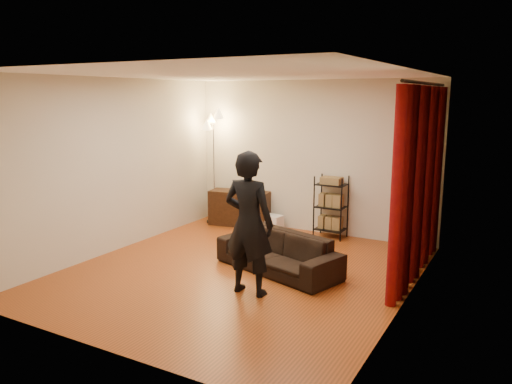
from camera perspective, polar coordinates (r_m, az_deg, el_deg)
The scene contains 14 objects.
floor at distance 7.06m, azimuth -1.92°, elevation -9.14°, with size 5.00×5.00×0.00m, color #994316.
ceiling at distance 6.63m, azimuth -2.07°, elevation 13.34°, with size 5.00×5.00×0.00m, color white.
wall_back at distance 8.93m, azimuth 6.34°, elevation 3.98°, with size 5.00×5.00×0.00m, color beige.
wall_front at distance 4.79m, azimuth -17.62°, elevation -2.51°, with size 5.00×5.00×0.00m, color beige.
wall_left at distance 8.10m, azimuth -15.78°, elevation 2.92°, with size 5.00×5.00×0.00m, color beige.
wall_right at distance 5.89m, azimuth 17.10°, elevation -0.03°, with size 5.00×5.00×0.00m, color beige.
curtain_rod at distance 6.92m, azimuth 18.88°, elevation 11.68°, with size 0.04×0.04×2.65m, color black.
curtain at distance 7.02m, azimuth 18.06°, elevation 0.99°, with size 0.22×2.65×2.55m, color maroon, non-canonical shape.
sofa at distance 7.03m, azimuth 2.55°, elevation -6.91°, with size 1.84×0.72×0.54m, color black.
person at distance 6.08m, azimuth -0.83°, elevation -3.61°, with size 0.65×0.43×1.79m, color black.
media_cabinet at distance 9.45m, azimuth -1.88°, elevation -1.85°, with size 1.13×0.42×0.66m, color #331D0E.
storage_boxes at distance 9.19m, azimuth 1.91°, elevation -3.47°, with size 0.33×0.26×0.27m, color white, non-canonical shape.
wire_shelf at distance 8.68m, azimuth 8.55°, elevation -1.70°, with size 0.49×0.34×1.08m, color black, non-canonical shape.
floor_lamp at distance 9.57m, azimuth -4.84°, elevation 2.70°, with size 0.38×0.38×2.11m, color silver, non-canonical shape.
Camera 1 is at (3.43, -5.67, 2.42)m, focal length 35.00 mm.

